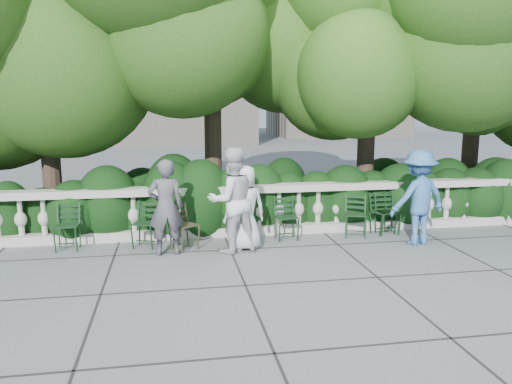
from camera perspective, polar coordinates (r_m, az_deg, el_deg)
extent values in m
plane|color=#575B60|center=(8.26, 1.20, -8.05)|extent=(90.00, 90.00, 0.00)
cube|color=#9E998E|center=(9.94, -0.79, -4.38)|extent=(12.00, 0.32, 0.18)
cube|color=#9E998E|center=(9.76, -0.80, 0.40)|extent=(12.00, 0.36, 0.14)
cube|color=#9E998E|center=(12.16, 27.20, -0.86)|extent=(0.44, 0.44, 1.00)
cylinder|color=#3F3023|center=(11.44, -22.40, 3.44)|extent=(0.40, 0.40, 2.80)
ellipsoid|color=#1D3B10|center=(11.01, -23.72, 15.04)|extent=(5.28, 5.28, 3.96)
cylinder|color=#3F3023|center=(11.78, -4.93, 5.80)|extent=(0.40, 0.40, 3.40)
ellipsoid|color=#1D3B10|center=(11.39, -4.90, 19.49)|extent=(6.24, 6.24, 4.68)
cylinder|color=#3F3023|center=(11.94, 12.43, 4.69)|extent=(0.40, 0.40, 3.00)
ellipsoid|color=#1D3B10|center=(11.55, 13.79, 16.50)|extent=(5.52, 5.52, 4.14)
cylinder|color=#3F3023|center=(13.80, 23.24, 3.97)|extent=(0.40, 0.40, 2.60)
ellipsoid|color=#1D3B10|center=(13.44, 24.81, 12.71)|extent=(4.80, 4.80, 3.60)
imported|color=silver|center=(8.79, -1.30, -1.81)|extent=(0.81, 0.59, 1.52)
imported|color=#46454B|center=(8.62, -10.26, -1.74)|extent=(0.64, 0.46, 1.66)
imported|color=silver|center=(8.65, -2.75, -0.94)|extent=(1.04, 0.91, 1.84)
imported|color=#33639B|center=(9.60, 18.06, -0.61)|extent=(1.24, 0.86, 1.75)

